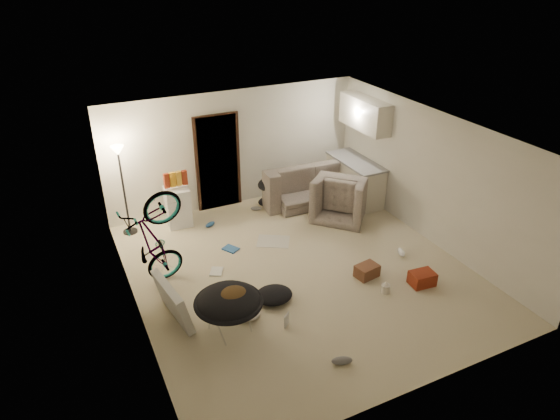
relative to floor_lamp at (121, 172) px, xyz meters
name	(u,v)px	position (x,y,z in m)	size (l,w,h in m)	color
floor	(299,271)	(2.40, -2.65, -1.32)	(5.50, 6.00, 0.02)	beige
ceiling	(302,133)	(2.40, -2.65, 1.20)	(5.50, 6.00, 0.02)	white
wall_back	(234,149)	(2.40, 0.36, -0.06)	(5.50, 0.02, 2.50)	white
wall_front	(422,315)	(2.40, -5.66, -0.06)	(5.50, 0.02, 2.50)	white
wall_left	(129,246)	(-0.36, -2.65, -0.06)	(0.02, 6.00, 2.50)	white
wall_right	(433,178)	(5.16, -2.65, -0.06)	(0.02, 6.00, 2.50)	white
doorway	(218,162)	(2.00, 0.32, -0.29)	(0.85, 0.10, 2.04)	black
door_trim	(218,163)	(2.00, 0.29, -0.29)	(0.97, 0.04, 2.10)	#361E12
floor_lamp	(121,172)	(0.00, 0.00, 0.00)	(0.28, 0.28, 1.81)	black
kitchen_counter	(355,181)	(4.83, -0.65, -0.87)	(0.60, 1.50, 0.88)	beige
counter_top	(356,161)	(4.83, -0.65, -0.41)	(0.64, 1.54, 0.04)	gray
kitchen_uppers	(365,114)	(4.96, -0.65, 0.64)	(0.38, 1.40, 0.65)	beige
sofa	(309,185)	(3.93, -0.20, -0.97)	(2.28, 0.89, 0.67)	#343B35
armchair	(343,199)	(4.21, -1.16, -0.96)	(1.07, 0.93, 0.69)	#343B35
bicycle	(157,262)	(0.10, -2.01, -0.84)	(0.62, 1.79, 0.94)	black
book_asset	(284,328)	(1.50, -3.90, -1.30)	(0.16, 0.21, 0.02)	maroon
mini_fridge	(178,207)	(0.98, -0.10, -0.91)	(0.47, 0.47, 0.80)	white
snack_box_0	(167,181)	(0.81, -0.10, -0.31)	(0.10, 0.07, 0.30)	maroon
snack_box_1	(173,180)	(0.93, -0.10, -0.31)	(0.10, 0.07, 0.30)	orange
snack_box_2	(179,179)	(1.05, -0.10, -0.31)	(0.10, 0.07, 0.30)	gold
snack_box_3	(185,178)	(1.17, -0.10, -0.31)	(0.10, 0.07, 0.30)	maroon
saucer_chair	(229,307)	(0.77, -3.57, -0.88)	(1.00, 1.00, 0.71)	silver
hoodie	(232,296)	(0.82, -3.60, -0.68)	(0.48, 0.40, 0.22)	#4A3319
sofa_drape	(270,184)	(2.98, -0.20, -0.77)	(0.56, 0.46, 0.28)	black
tv_box	(173,301)	(0.10, -2.96, -0.98)	(0.12, 0.99, 0.66)	silver
drink_case_a	(367,271)	(3.37, -3.30, -1.20)	(0.38, 0.27, 0.22)	brown
drink_case_b	(422,278)	(4.07, -3.89, -1.19)	(0.40, 0.29, 0.23)	maroon
juicer	(386,288)	(3.39, -3.81, -1.22)	(0.14, 0.14, 0.21)	silver
newspaper	(273,241)	(2.41, -1.56, -1.30)	(0.47, 0.61, 0.01)	beige
book_blue	(231,249)	(1.57, -1.48, -1.29)	(0.21, 0.28, 0.03)	#2D5FA4
book_white	(216,271)	(1.08, -2.07, -1.29)	(0.21, 0.27, 0.02)	silver
shoe_0	(210,224)	(1.50, -0.47, -1.26)	(0.24, 0.10, 0.09)	#2D5FA4
shoe_1	(256,208)	(2.62, -0.22, -1.26)	(0.24, 0.10, 0.09)	slate
shoe_3	(342,361)	(1.90, -4.86, -1.25)	(0.29, 0.12, 0.11)	slate
shoe_4	(401,252)	(4.33, -3.00, -1.26)	(0.28, 0.11, 0.10)	white
clothes_lump_a	(274,295)	(1.65, -3.20, -1.21)	(0.61, 0.52, 0.19)	black
clothes_lump_b	(269,202)	(2.99, -0.10, -1.23)	(0.49, 0.42, 0.15)	black
clothes_lump_c	(248,314)	(1.12, -3.40, -1.25)	(0.38, 0.33, 0.12)	silver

